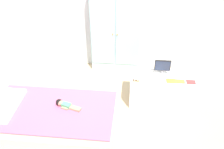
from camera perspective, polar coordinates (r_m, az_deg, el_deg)
The scene contains 11 objects.
ground_plane at distance 3.81m, azimuth -4.36°, elevation -10.35°, with size 10.00×10.00×0.02m, color tan.
bed at distance 3.77m, azimuth -13.00°, elevation -9.14°, with size 1.75×0.98×0.25m.
pillow at distance 3.92m, azimuth -22.77°, elevation -6.38°, with size 0.32×0.71×0.05m, color silver.
doll at distance 3.68m, azimuth -10.93°, elevation -6.62°, with size 0.39×0.18×0.10m.
wardrobe at distance 4.49m, azimuth 0.82°, elevation 9.80°, with size 0.88×0.25×1.56m.
tv_stand at distance 4.03m, azimuth 11.45°, elevation -3.30°, with size 1.03×0.47×0.49m, color white.
tv_monitor at distance 3.88m, azimuth 11.40°, elevation 1.86°, with size 0.24×0.10×0.24m.
rocking_horse_toy at distance 3.70m, azimuth 5.67°, elevation -0.74°, with size 0.11×0.04×0.13m.
book_orange at distance 3.81m, azimuth 13.13°, elevation -1.40°, with size 0.12×0.10×0.01m, color orange.
book_yellow at distance 3.83m, azimuth 15.06°, elevation -1.52°, with size 0.16×0.09×0.01m, color gold.
book_red at distance 3.87m, azimuth 17.49°, elevation -1.65°, with size 0.13×0.10×0.01m, color #CC3838.
Camera 1 is at (0.55, -2.62, 2.70)m, focal length 40.25 mm.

